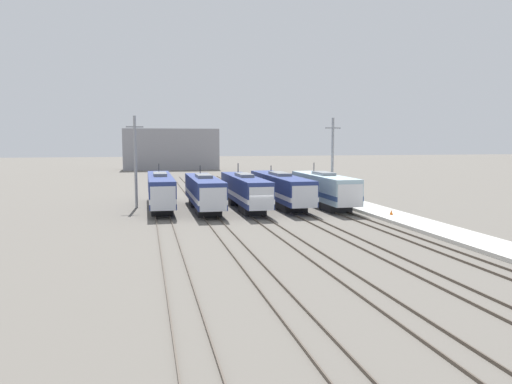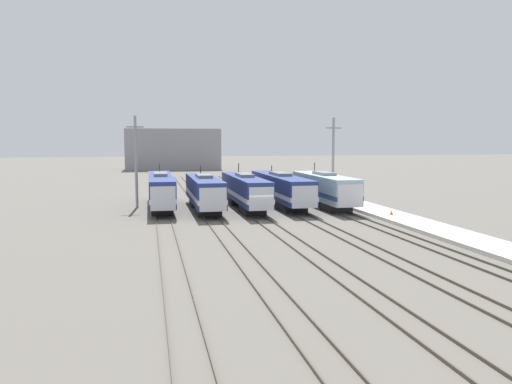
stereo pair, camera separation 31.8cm
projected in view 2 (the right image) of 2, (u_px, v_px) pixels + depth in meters
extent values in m
plane|color=#666059|center=(259.00, 218.00, 50.94)|extent=(400.00, 400.00, 0.00)
cube|color=#4C4238|center=(156.00, 221.00, 48.76)|extent=(0.07, 120.00, 0.15)
cube|color=#4C4238|center=(171.00, 221.00, 49.06)|extent=(0.07, 120.00, 0.15)
cube|color=#4C4238|center=(205.00, 220.00, 49.77)|extent=(0.07, 120.00, 0.15)
cube|color=#4C4238|center=(220.00, 219.00, 50.07)|extent=(0.07, 120.00, 0.15)
cube|color=#4C4238|center=(252.00, 218.00, 50.78)|extent=(0.07, 120.00, 0.15)
cube|color=#4C4238|center=(266.00, 218.00, 51.08)|extent=(0.07, 120.00, 0.15)
cube|color=#4C4238|center=(298.00, 216.00, 51.79)|extent=(0.07, 120.00, 0.15)
cube|color=#4C4238|center=(311.00, 216.00, 52.09)|extent=(0.07, 120.00, 0.15)
cube|color=#4C4238|center=(341.00, 215.00, 52.80)|extent=(0.07, 120.00, 0.15)
cube|color=#4C4238|center=(354.00, 215.00, 53.10)|extent=(0.07, 120.00, 0.15)
cube|color=black|center=(162.00, 209.00, 54.42)|extent=(2.32, 4.10, 0.95)
cube|color=black|center=(160.00, 199.00, 63.49)|extent=(2.32, 4.10, 0.95)
cube|color=navy|center=(161.00, 188.00, 58.76)|extent=(2.73, 18.66, 2.88)
cube|color=silver|center=(161.00, 193.00, 58.82)|extent=(2.77, 18.70, 0.52)
cube|color=silver|center=(163.00, 197.00, 50.77)|extent=(2.51, 2.39, 2.45)
cube|color=black|center=(163.00, 193.00, 49.63)|extent=(2.13, 0.08, 0.69)
cube|color=slate|center=(160.00, 174.00, 58.59)|extent=(1.50, 4.66, 0.35)
cylinder|color=#38383D|center=(159.00, 168.00, 62.53)|extent=(0.12, 0.12, 1.22)
cube|color=black|center=(208.00, 211.00, 53.21)|extent=(2.49, 3.56, 0.95)
cube|color=black|center=(201.00, 202.00, 61.08)|extent=(2.49, 3.56, 0.95)
cube|color=navy|center=(204.00, 190.00, 56.95)|extent=(2.93, 16.18, 2.80)
cube|color=silver|center=(204.00, 194.00, 57.01)|extent=(2.97, 16.22, 0.50)
cube|color=silver|center=(212.00, 198.00, 50.12)|extent=(2.70, 2.28, 2.38)
cube|color=black|center=(213.00, 194.00, 49.03)|extent=(2.29, 0.08, 0.67)
cube|color=slate|center=(204.00, 176.00, 56.79)|extent=(1.61, 4.05, 0.35)
cylinder|color=#38383D|center=(201.00, 170.00, 60.20)|extent=(0.12, 0.12, 1.20)
cube|color=black|center=(252.00, 209.00, 54.26)|extent=(2.34, 3.93, 0.95)
cube|color=black|center=(238.00, 200.00, 62.94)|extent=(2.34, 3.93, 0.95)
cube|color=navy|center=(245.00, 188.00, 58.41)|extent=(2.75, 17.85, 2.80)
cube|color=silver|center=(245.00, 193.00, 58.46)|extent=(2.79, 17.89, 0.50)
cube|color=silver|center=(259.00, 198.00, 50.67)|extent=(2.53, 2.09, 2.38)
cube|color=black|center=(261.00, 194.00, 49.68)|extent=(2.15, 0.08, 0.67)
cube|color=slate|center=(244.00, 175.00, 58.24)|extent=(1.51, 4.46, 0.35)
cylinder|color=#38383D|center=(239.00, 169.00, 62.01)|extent=(0.12, 0.12, 1.38)
cube|color=black|center=(291.00, 207.00, 56.57)|extent=(2.58, 4.36, 0.95)
cube|color=black|center=(270.00, 197.00, 66.20)|extent=(2.58, 4.36, 0.95)
cube|color=navy|center=(280.00, 186.00, 61.19)|extent=(3.03, 19.80, 2.75)
cube|color=silver|center=(280.00, 191.00, 61.25)|extent=(3.07, 19.84, 0.50)
cube|color=silver|center=(302.00, 196.00, 52.57)|extent=(2.79, 2.23, 2.34)
cube|color=black|center=(305.00, 192.00, 51.51)|extent=(2.37, 0.08, 0.66)
cube|color=slate|center=(280.00, 174.00, 61.03)|extent=(1.67, 4.95, 0.35)
cylinder|color=#38383D|center=(272.00, 169.00, 65.23)|extent=(0.12, 0.12, 0.97)
cube|color=#232326|center=(336.00, 207.00, 56.19)|extent=(2.59, 3.54, 0.95)
cube|color=#232326|center=(313.00, 199.00, 64.01)|extent=(2.59, 3.54, 0.95)
cube|color=#9EBCCC|center=(324.00, 187.00, 59.90)|extent=(3.05, 16.09, 2.88)
cube|color=navy|center=(324.00, 192.00, 59.96)|extent=(3.09, 16.13, 0.52)
cube|color=silver|center=(346.00, 195.00, 53.11)|extent=(2.81, 2.28, 2.45)
cube|color=black|center=(350.00, 191.00, 52.03)|extent=(2.39, 0.08, 0.69)
cube|color=gray|center=(324.00, 173.00, 59.74)|extent=(1.68, 4.02, 0.35)
cylinder|color=#38383D|center=(314.00, 168.00, 63.13)|extent=(0.12, 0.12, 1.32)
cylinder|color=gray|center=(136.00, 162.00, 58.63)|extent=(0.33, 0.33, 10.82)
cube|color=gray|center=(135.00, 127.00, 58.20)|extent=(2.00, 0.16, 0.16)
cylinder|color=gray|center=(333.00, 160.00, 63.79)|extent=(0.33, 0.33, 10.82)
cube|color=gray|center=(334.00, 128.00, 63.36)|extent=(2.00, 0.16, 0.16)
cube|color=beige|center=(383.00, 213.00, 53.80)|extent=(4.00, 120.00, 0.32)
cone|color=orange|center=(391.00, 212.00, 51.23)|extent=(0.34, 0.34, 0.51)
cube|color=gray|center=(173.00, 149.00, 137.75)|extent=(25.56, 10.09, 11.07)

